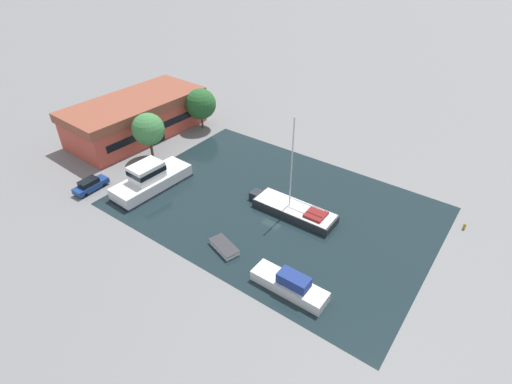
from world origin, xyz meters
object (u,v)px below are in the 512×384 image
quay_tree_near_building (148,129)px  motor_cruiser (151,179)px  parked_car (90,185)px  sailboat_moored (294,210)px  cabin_boat (290,285)px  quay_tree_by_water (201,104)px  small_dinghy (224,247)px  warehouse_building (136,117)px

quay_tree_near_building → motor_cruiser: 8.85m
parked_car → sailboat_moored: sailboat_moored is taller
cabin_boat → quay_tree_by_water: bearing=55.0°
sailboat_moored → cabin_boat: size_ratio=1.62×
small_dinghy → cabin_boat: 9.06m
parked_car → cabin_boat: (0.86, -30.79, -0.01)m
parked_car → small_dinghy: (1.64, -21.77, -0.52)m
motor_cruiser → cabin_boat: (-4.26, -24.63, -0.55)m
small_dinghy → sailboat_moored: bearing=-178.5°
warehouse_building → parked_car: warehouse_building is taller
quay_tree_near_building → sailboat_moored: (0.89, -24.43, -4.18)m
quay_tree_by_water → small_dinghy: bearing=-133.3°
warehouse_building → motor_cruiser: size_ratio=2.04×
warehouse_building → motor_cruiser: bearing=-122.1°
quay_tree_near_building → small_dinghy: (-9.04, -21.60, -4.49)m
quay_tree_near_building → motor_cruiser: (-5.56, -5.98, -3.42)m
parked_car → sailboat_moored: (11.57, -24.60, -0.22)m
warehouse_building → parked_car: (-14.92, -7.92, -2.23)m
quay_tree_by_water → cabin_boat: (-22.01, -31.56, -3.55)m
quay_tree_near_building → parked_car: size_ratio=1.52×
warehouse_building → quay_tree_near_building: (-4.24, -8.10, 1.74)m
quay_tree_by_water → quay_tree_near_building: bearing=-175.5°
warehouse_building → quay_tree_by_water: quay_tree_by_water is taller
motor_cruiser → cabin_boat: 25.01m
warehouse_building → quay_tree_by_water: (7.95, -7.15, 1.31)m
quay_tree_by_water → cabin_boat: size_ratio=0.88×
motor_cruiser → parked_car: bearing=42.4°
sailboat_moored → small_dinghy: sailboat_moored is taller
parked_car → cabin_boat: size_ratio=0.60×
motor_cruiser → small_dinghy: (-3.49, -15.62, -1.07)m
quay_tree_by_water → motor_cruiser: size_ratio=0.62×
quay_tree_near_building → small_dinghy: quay_tree_near_building is taller
sailboat_moored → cabin_boat: sailboat_moored is taller
sailboat_moored → warehouse_building: bearing=83.4°
parked_car → quay_tree_by_water: bearing=90.3°
warehouse_building → quay_tree_by_water: 10.77m
quay_tree_near_building → quay_tree_by_water: 12.23m
sailboat_moored → motor_cruiser: sailboat_moored is taller
quay_tree_by_water → cabin_boat: bearing=-124.9°
parked_car → cabin_boat: bearing=-0.0°
parked_car → motor_cruiser: motor_cruiser is taller
quay_tree_by_water → sailboat_moored: 28.03m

